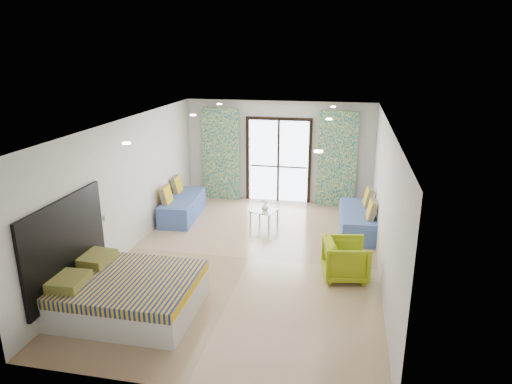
% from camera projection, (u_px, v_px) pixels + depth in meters
% --- Properties ---
extents(floor, '(5.00, 7.50, 0.01)m').
position_uv_depth(floor, '(249.00, 258.00, 9.09)').
color(floor, '#977A5A').
rests_on(floor, ground).
extents(ceiling, '(5.00, 7.50, 0.01)m').
position_uv_depth(ceiling, '(249.00, 123.00, 8.27)').
color(ceiling, silver).
rests_on(ceiling, ground).
extents(wall_back, '(5.00, 0.01, 2.70)m').
position_uv_depth(wall_back, '(279.00, 152.00, 12.19)').
color(wall_back, silver).
rests_on(wall_back, ground).
extents(wall_front, '(5.00, 0.01, 2.70)m').
position_uv_depth(wall_front, '(179.00, 292.00, 5.18)').
color(wall_front, silver).
rests_on(wall_front, ground).
extents(wall_left, '(0.01, 7.50, 2.70)m').
position_uv_depth(wall_left, '(127.00, 186.00, 9.15)').
color(wall_left, silver).
rests_on(wall_left, ground).
extents(wall_right, '(0.01, 7.50, 2.70)m').
position_uv_depth(wall_right, '(384.00, 202.00, 8.21)').
color(wall_right, silver).
rests_on(wall_right, ground).
extents(balcony_door, '(1.76, 0.08, 2.28)m').
position_uv_depth(balcony_door, '(278.00, 155.00, 12.19)').
color(balcony_door, black).
rests_on(balcony_door, floor).
extents(balcony_rail, '(1.52, 0.03, 0.04)m').
position_uv_depth(balcony_rail, '(278.00, 167.00, 12.29)').
color(balcony_rail, '#595451').
rests_on(balcony_rail, balcony_door).
extents(curtain_left, '(1.00, 0.10, 2.50)m').
position_uv_depth(curtain_left, '(221.00, 154.00, 12.34)').
color(curtain_left, white).
rests_on(curtain_left, floor).
extents(curtain_right, '(1.00, 0.10, 2.50)m').
position_uv_depth(curtain_right, '(337.00, 160.00, 11.76)').
color(curtain_right, white).
rests_on(curtain_right, floor).
extents(downlight_a, '(0.12, 0.12, 0.02)m').
position_uv_depth(downlight_a, '(126.00, 143.00, 6.68)').
color(downlight_a, '#FFE0B2').
rests_on(downlight_a, ceiling).
extents(downlight_b, '(0.12, 0.12, 0.02)m').
position_uv_depth(downlight_b, '(318.00, 151.00, 6.15)').
color(downlight_b, '#FFE0B2').
rests_on(downlight_b, ceiling).
extents(downlight_c, '(0.12, 0.12, 0.02)m').
position_uv_depth(downlight_c, '(193.00, 115.00, 9.48)').
color(downlight_c, '#FFE0B2').
rests_on(downlight_c, ceiling).
extents(downlight_d, '(0.12, 0.12, 0.02)m').
position_uv_depth(downlight_d, '(329.00, 119.00, 8.95)').
color(downlight_d, '#FFE0B2').
rests_on(downlight_d, ceiling).
extents(downlight_e, '(0.12, 0.12, 0.02)m').
position_uv_depth(downlight_e, '(219.00, 104.00, 11.35)').
color(downlight_e, '#FFE0B2').
rests_on(downlight_e, ceiling).
extents(downlight_f, '(0.12, 0.12, 0.02)m').
position_uv_depth(downlight_f, '(333.00, 107.00, 10.82)').
color(downlight_f, '#FFE0B2').
rests_on(downlight_f, ceiling).
extents(headboard, '(0.06, 2.10, 1.50)m').
position_uv_depth(headboard, '(66.00, 245.00, 7.15)').
color(headboard, black).
rests_on(headboard, floor).
extents(switch_plate, '(0.02, 0.10, 0.10)m').
position_uv_depth(switch_plate, '(106.00, 217.00, 8.32)').
color(switch_plate, silver).
rests_on(switch_plate, wall_left).
extents(bed, '(2.10, 1.72, 0.73)m').
position_uv_depth(bed, '(128.00, 293.00, 7.19)').
color(bed, silver).
rests_on(bed, floor).
extents(daybed_left, '(0.86, 1.91, 0.92)m').
position_uv_depth(daybed_left, '(182.00, 206.00, 11.22)').
color(daybed_left, '#445EA4').
rests_on(daybed_left, floor).
extents(daybed_right, '(0.82, 1.90, 0.92)m').
position_uv_depth(daybed_right, '(358.00, 220.00, 10.31)').
color(daybed_right, '#445EA4').
rests_on(daybed_right, floor).
extents(coffee_table, '(0.68, 0.68, 0.64)m').
position_uv_depth(coffee_table, '(264.00, 212.00, 10.73)').
color(coffee_table, silver).
rests_on(coffee_table, floor).
extents(vase, '(0.21, 0.22, 0.17)m').
position_uv_depth(vase, '(265.00, 207.00, 10.64)').
color(vase, white).
rests_on(vase, coffee_table).
extents(armchair, '(0.84, 0.88, 0.79)m').
position_uv_depth(armchair, '(346.00, 258.00, 8.21)').
color(armchair, '#97A915').
rests_on(armchair, floor).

